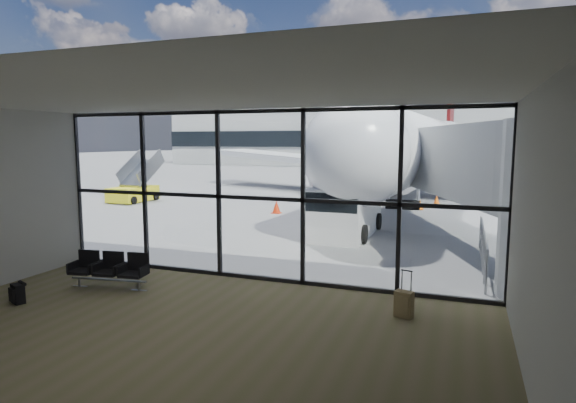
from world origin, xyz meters
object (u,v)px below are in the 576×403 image
Objects in this scene: airliner at (425,148)px; mobile_stairs at (134,192)px; service_van at (345,209)px; suitcase at (404,304)px; backpack at (17,294)px; seating_row at (111,268)px; belt_loader at (331,182)px.

airliner is 19.78m from mobile_stairs.
suitcase is at bearing -68.50° from service_van.
backpack is 8.62m from suitcase.
mobile_stairs reaches higher than seating_row.
belt_loader is (-1.12, 25.16, 0.17)m from seating_row.
airliner is (-1.63, 25.19, 2.89)m from suitcase.
suitcase reaches higher than seating_row.
backpack is 28.30m from airliner.
suitcase is (8.35, 2.15, 0.06)m from backpack.
mobile_stairs is at bearing 117.70° from seating_row.
airliner is (5.58, 25.59, 2.69)m from seating_row.
belt_loader is (0.02, 26.91, 0.42)m from backpack.
airliner is 7.17m from belt_loader.
seating_row is 26.32m from airliner.
service_van is (5.08, 10.51, 0.78)m from backpack.
backpack is at bearing -100.44° from airliner.
seating_row is 0.44× the size of service_van.
service_van reaches higher than suitcase.
belt_loader is 1.25× the size of mobile_stairs.
suitcase reaches higher than backpack.
suitcase is 9.01m from service_van.
service_van is at bearing -64.63° from belt_loader.
belt_loader is at bearing 107.27° from service_van.
mobile_stairs is (-17.93, 14.28, 0.30)m from suitcase.
mobile_stairs is (-9.60, -10.48, -0.06)m from belt_loader.
backpack is 19.02m from mobile_stairs.
airliner is at bearing 69.26° from seating_row.
mobile_stairs reaches higher than suitcase.
seating_row is 7.23m from suitcase.
seating_row is at bearing -98.93° from airliner.
mobile_stairs is at bearing -142.84° from airliner.
airliner is 17.05m from service_van.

